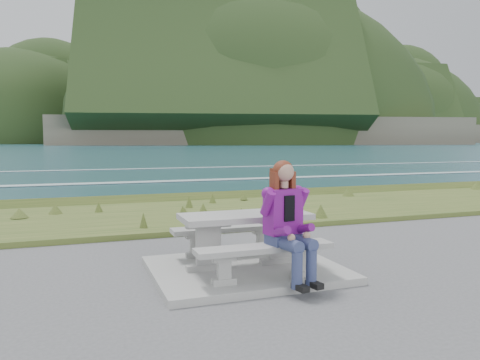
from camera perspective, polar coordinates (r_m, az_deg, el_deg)
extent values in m
cube|color=#9F9E9A|center=(6.71, 0.66, -10.88)|extent=(2.60, 2.10, 0.10)
cube|color=#9F9E9A|center=(6.52, -3.87, -10.53)|extent=(0.62, 0.12, 0.08)
cube|color=#9F9E9A|center=(6.45, -3.88, -8.00)|extent=(0.34, 0.09, 0.51)
cube|color=#9F9E9A|center=(6.39, -3.90, -5.43)|extent=(0.62, 0.12, 0.08)
cube|color=#9F9E9A|center=(6.89, 4.94, -9.70)|extent=(0.62, 0.12, 0.08)
cube|color=#9F9E9A|center=(6.82, 4.96, -7.30)|extent=(0.34, 0.09, 0.51)
cube|color=#9F9E9A|center=(6.76, 4.98, -4.86)|extent=(0.62, 0.12, 0.08)
cube|color=#9F9E9A|center=(6.54, 0.67, -4.46)|extent=(1.80, 0.75, 0.08)
cube|color=#9F9E9A|center=(5.88, -1.96, -12.27)|extent=(0.30, 0.12, 0.08)
cube|color=#9F9E9A|center=(5.84, -1.96, -10.86)|extent=(0.17, 0.09, 0.22)
cube|color=#9F9E9A|center=(5.80, -1.97, -9.44)|extent=(0.30, 0.12, 0.08)
cube|color=#9F9E9A|center=(6.28, 7.65, -11.18)|extent=(0.30, 0.12, 0.08)
cube|color=#9F9E9A|center=(6.24, 7.67, -9.86)|extent=(0.17, 0.09, 0.22)
cube|color=#9F9E9A|center=(6.20, 7.69, -8.52)|extent=(0.30, 0.12, 0.08)
cube|color=#9F9E9A|center=(5.96, 3.03, -8.29)|extent=(1.80, 0.35, 0.07)
cube|color=#9F9E9A|center=(7.18, -5.41, -9.10)|extent=(0.30, 0.12, 0.08)
cube|color=#9F9E9A|center=(7.14, -5.42, -7.93)|extent=(0.17, 0.09, 0.22)
cube|color=#9F9E9A|center=(7.11, -5.43, -6.75)|extent=(0.30, 0.12, 0.08)
cube|color=#9F9E9A|center=(7.51, 2.69, -8.45)|extent=(0.30, 0.12, 0.08)
cube|color=#9F9E9A|center=(7.47, 2.69, -7.33)|extent=(0.17, 0.09, 0.22)
cube|color=#9F9E9A|center=(7.44, 2.70, -6.20)|extent=(0.30, 0.12, 0.08)
cube|color=#9F9E9A|center=(7.24, -1.27, -5.90)|extent=(1.80, 0.35, 0.07)
cube|color=#2D4D1D|center=(11.43, -8.12, -4.54)|extent=(160.00, 4.50, 0.22)
cube|color=brown|center=(14.25, -10.47, -2.68)|extent=(160.00, 0.80, 2.20)
plane|color=#1F4C59|center=(436.07, -19.47, 4.23)|extent=(1600.00, 1600.00, 0.00)
cube|color=silver|center=(20.50, -13.16, -5.32)|extent=(220.00, 3.00, 0.06)
cube|color=silver|center=(28.37, -15.02, -2.51)|extent=(220.00, 2.00, 0.06)
cube|color=silver|center=(40.28, -16.43, -0.37)|extent=(220.00, 1.40, 0.06)
cube|color=silver|center=(58.21, -17.46, 1.20)|extent=(220.00, 1.00, 0.06)
cube|color=brown|center=(361.17, 1.78, 5.84)|extent=(296.14, 193.70, 18.00)
ellipsoid|color=#1B3015|center=(361.23, 1.78, 6.32)|extent=(311.77, 210.10, 212.06)
cube|color=brown|center=(534.22, 17.47, 5.34)|extent=(224.66, 148.06, 18.00)
ellipsoid|color=#1B3015|center=(534.26, 17.48, 5.66)|extent=(236.23, 161.33, 162.16)
cube|color=brown|center=(447.68, -24.66, 5.23)|extent=(201.55, 149.04, 18.00)
ellipsoid|color=#1B3015|center=(447.72, -24.67, 5.61)|extent=(211.86, 162.91, 137.21)
cube|color=brown|center=(713.67, 22.89, 5.03)|extent=(197.87, 126.05, 18.00)
ellipsoid|color=#1B3015|center=(713.69, 22.90, 5.28)|extent=(207.79, 137.80, 118.50)
cube|color=navy|center=(5.91, 6.68, -9.69)|extent=(0.54, 0.83, 0.58)
cube|color=#771280|center=(6.00, 5.26, -3.81)|extent=(0.49, 0.33, 0.58)
sphere|color=tan|center=(5.92, 5.42, 1.00)|extent=(0.25, 0.25, 0.25)
sphere|color=#552613|center=(5.94, 5.27, 1.12)|extent=(0.27, 0.27, 0.27)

